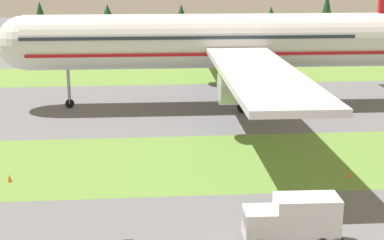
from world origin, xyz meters
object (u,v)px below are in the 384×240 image
Objects in this scene: airliner at (221,41)px; taxiway_marker_1 at (9,178)px; taxiway_marker_0 at (349,174)px; catering_truck at (294,218)px.

airliner reaches higher than taxiway_marker_1.
taxiway_marker_1 is at bearing 177.35° from taxiway_marker_0.
airliner reaches higher than taxiway_marker_0.
taxiway_marker_1 is (-31.58, 1.46, 0.06)m from taxiway_marker_0.
airliner is at bearing 1.35° from catering_truck.
catering_truck reaches higher than taxiway_marker_1.
catering_truck is 12.12× the size of taxiway_marker_0.
taxiway_marker_0 is at bearing -163.16° from airliner.
taxiway_marker_1 reaches higher than taxiway_marker_0.
taxiway_marker_1 is (-22.86, 14.08, -1.61)m from catering_truck.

